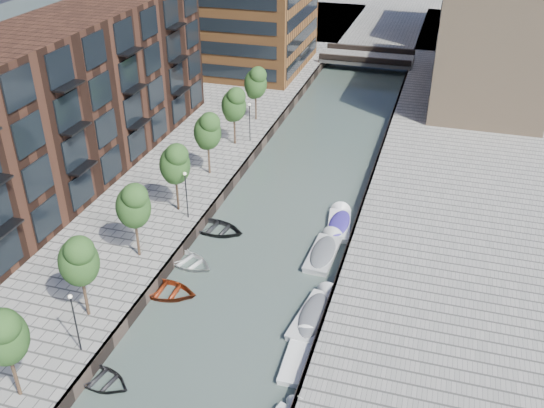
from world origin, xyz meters
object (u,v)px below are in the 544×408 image
at_px(tree_2, 133,204).
at_px(tree_6, 255,82).
at_px(sloop_0, 100,382).
at_px(motorboat_2, 300,354).
at_px(motorboat_3, 339,223).
at_px(motorboat_1, 316,313).
at_px(bridge, 367,58).
at_px(sloop_3, 187,264).
at_px(sloop_2, 164,294).
at_px(sloop_4, 215,231).
at_px(motorboat_4, 325,251).
at_px(tree_1, 78,259).
at_px(tree_0, 3,334).
at_px(tree_5, 234,104).
at_px(tree_3, 175,163).
at_px(tree_4, 207,130).
at_px(car, 445,95).

height_order(tree_2, tree_6, same).
relative_size(sloop_0, motorboat_2, 0.87).
bearing_deg(tree_2, motorboat_3, 37.27).
height_order(motorboat_1, motorboat_3, motorboat_1).
distance_m(bridge, tree_2, 54.81).
bearing_deg(sloop_3, motorboat_1, -87.19).
relative_size(tree_6, sloop_2, 1.21).
distance_m(bridge, sloop_4, 48.17).
bearing_deg(sloop_0, motorboat_2, -52.16).
xyz_separation_m(motorboat_2, motorboat_4, (-0.92, 11.21, 0.13)).
relative_size(sloop_3, motorboat_1, 0.77).
distance_m(tree_1, motorboat_1, 15.68).
relative_size(tree_6, motorboat_1, 1.01).
xyz_separation_m(tree_0, sloop_2, (3.10, 11.43, -5.31)).
height_order(tree_0, tree_5, same).
xyz_separation_m(tree_5, sloop_4, (3.57, -14.90, -5.31)).
distance_m(tree_6, motorboat_3, 22.86).
xyz_separation_m(tree_1, tree_5, (0.00, 28.00, 0.00)).
height_order(tree_6, motorboat_4, tree_6).
relative_size(tree_1, motorboat_4, 1.07).
relative_size(tree_2, tree_3, 1.00).
bearing_deg(motorboat_1, motorboat_3, 93.75).
relative_size(tree_2, motorboat_4, 1.07).
distance_m(sloop_0, motorboat_4, 19.33).
bearing_deg(motorboat_2, sloop_4, 130.86).
height_order(tree_5, sloop_2, tree_5).
distance_m(tree_5, sloop_2, 24.35).
relative_size(sloop_3, motorboat_4, 0.81).
bearing_deg(tree_3, tree_4, 90.00).
height_order(tree_1, sloop_4, tree_1).
bearing_deg(sloop_2, tree_2, 49.99).
distance_m(sloop_2, motorboat_4, 12.67).
bearing_deg(motorboat_3, car, 77.23).
height_order(tree_5, motorboat_3, tree_5).
bearing_deg(sloop_3, tree_1, 177.25).
height_order(tree_6, motorboat_3, tree_6).
bearing_deg(motorboat_3, tree_4, 162.99).
distance_m(tree_2, tree_6, 28.00).
bearing_deg(tree_3, sloop_0, -80.28).
bearing_deg(tree_6, motorboat_1, -65.01).
distance_m(sloop_0, sloop_2, 8.60).
xyz_separation_m(bridge, tree_0, (-8.50, -68.00, 3.92)).
height_order(bridge, sloop_0, bridge).
xyz_separation_m(motorboat_3, motorboat_4, (-0.28, -4.46, 0.01)).
height_order(tree_2, motorboat_4, tree_2).
relative_size(tree_2, motorboat_3, 1.11).
distance_m(sloop_2, motorboat_1, 10.82).
xyz_separation_m(motorboat_2, car, (6.28, 46.21, 1.52)).
height_order(tree_5, tree_6, same).
bearing_deg(sloop_4, motorboat_4, -86.85).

